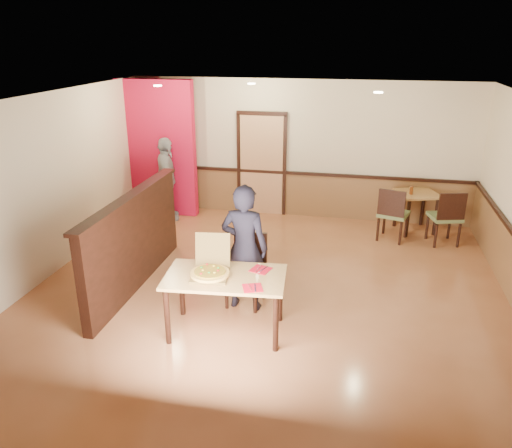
{
  "coord_description": "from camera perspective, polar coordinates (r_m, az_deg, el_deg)",
  "views": [
    {
      "loc": [
        1.2,
        -6.52,
        3.6
      ],
      "look_at": [
        -0.19,
        0.0,
        1.07
      ],
      "focal_mm": 35.0,
      "sensor_mm": 36.0,
      "label": 1
    }
  ],
  "objects": [
    {
      "name": "diner",
      "position": [
        6.76,
        -1.33,
        -2.77
      ],
      "size": [
        0.68,
        0.47,
        1.79
      ],
      "primitive_type": "imported",
      "rotation": [
        0.0,
        0.0,
        3.08
      ],
      "color": "black",
      "rests_on": "floor"
    },
    {
      "name": "diner_chair",
      "position": [
        7.04,
        -1.01,
        -4.79
      ],
      "size": [
        0.55,
        0.55,
        1.02
      ],
      "rotation": [
        0.0,
        0.0,
        -0.1
      ],
      "color": "#647544",
      "rests_on": "floor"
    },
    {
      "name": "spot_c",
      "position": [
        8.06,
        13.81,
        14.41
      ],
      "size": [
        0.14,
        0.14,
        0.02
      ],
      "primitive_type": "cylinder",
      "color": "beige",
      "rests_on": "ceiling"
    },
    {
      "name": "passerby",
      "position": [
        10.31,
        -10.17,
        5.04
      ],
      "size": [
        0.76,
        1.08,
        1.71
      ],
      "primitive_type": "imported",
      "rotation": [
        0.0,
        0.0,
        1.96
      ],
      "color": "#9C9BA3",
      "rests_on": "floor"
    },
    {
      "name": "side_chair_left",
      "position": [
        9.47,
        15.35,
        1.3
      ],
      "size": [
        0.63,
        0.63,
        1.02
      ],
      "rotation": [
        0.0,
        0.0,
        2.84
      ],
      "color": "#647544",
      "rests_on": "floor"
    },
    {
      "name": "wall_back",
      "position": [
        10.32,
        5.11,
        8.44
      ],
      "size": [
        7.0,
        0.0,
        7.0
      ],
      "primitive_type": "plane",
      "rotation": [
        1.57,
        0.0,
        0.0
      ],
      "color": "beige",
      "rests_on": "floor"
    },
    {
      "name": "booth_partition",
      "position": [
        7.64,
        -13.76,
        -1.84
      ],
      "size": [
        0.2,
        3.1,
        1.44
      ],
      "color": "black",
      "rests_on": "floor"
    },
    {
      "name": "side_table",
      "position": [
        10.09,
        17.9,
        2.47
      ],
      "size": [
        0.92,
        0.92,
        0.77
      ],
      "rotation": [
        0.0,
        0.0,
        0.34
      ],
      "color": "tan",
      "rests_on": "floor"
    },
    {
      "name": "floor",
      "position": [
        7.54,
        1.39,
        -7.71
      ],
      "size": [
        7.0,
        7.0,
        0.0
      ],
      "primitive_type": "plane",
      "color": "#C0754A",
      "rests_on": "ground"
    },
    {
      "name": "napkin_far",
      "position": [
        6.37,
        0.53,
        -5.22
      ],
      "size": [
        0.29,
        0.29,
        0.01
      ],
      "rotation": [
        0.0,
        0.0,
        -0.29
      ],
      "color": "red",
      "rests_on": "main_table"
    },
    {
      "name": "red_accent_panel",
      "position": [
        10.59,
        -11.18,
        8.45
      ],
      "size": [
        1.6,
        0.2,
        2.78
      ],
      "primitive_type": "cube",
      "color": "red",
      "rests_on": "floor"
    },
    {
      "name": "spot_b",
      "position": [
        9.27,
        -0.52,
        15.75
      ],
      "size": [
        0.14,
        0.14,
        0.02
      ],
      "primitive_type": "cylinder",
      "color": "beige",
      "rests_on": "ceiling"
    },
    {
      "name": "napkin_near",
      "position": [
        5.94,
        -0.4,
        -7.31
      ],
      "size": [
        0.29,
        0.29,
        0.01
      ],
      "rotation": [
        0.0,
        0.0,
        0.36
      ],
      "color": "red",
      "rests_on": "main_table"
    },
    {
      "name": "main_table",
      "position": [
        6.29,
        -3.53,
        -6.82
      ],
      "size": [
        1.56,
        0.98,
        0.8
      ],
      "rotation": [
        0.0,
        0.0,
        0.09
      ],
      "color": "tan",
      "rests_on": "floor"
    },
    {
      "name": "back_door",
      "position": [
        10.49,
        0.65,
        6.75
      ],
      "size": [
        0.9,
        0.06,
        2.1
      ],
      "primitive_type": "cube",
      "color": "tan",
      "rests_on": "wall_back"
    },
    {
      "name": "wainscot_back",
      "position": [
        10.54,
        4.92,
        3.36
      ],
      "size": [
        7.0,
        0.04,
        0.9
      ],
      "primitive_type": "cube",
      "color": "brown",
      "rests_on": "floor"
    },
    {
      "name": "chair_rail_back",
      "position": [
        10.39,
        4.99,
        5.8
      ],
      "size": [
        7.0,
        0.06,
        0.06
      ],
      "primitive_type": "cube",
      "color": "black",
      "rests_on": "wall_back"
    },
    {
      "name": "condiment",
      "position": [
        9.88,
        17.33,
        3.7
      ],
      "size": [
        0.06,
        0.06,
        0.15
      ],
      "primitive_type": "cylinder",
      "color": "brown",
      "rests_on": "side_table"
    },
    {
      "name": "pizza_box",
      "position": [
        6.24,
        -5.22,
        -5.33
      ],
      "size": [
        0.51,
        0.58,
        0.47
      ],
      "rotation": [
        0.0,
        0.0,
        0.13
      ],
      "color": "brown",
      "rests_on": "main_table"
    },
    {
      "name": "spot_a",
      "position": [
        9.06,
        -11.17,
        15.25
      ],
      "size": [
        0.14,
        0.14,
        0.02
      ],
      "primitive_type": "cylinder",
      "color": "beige",
      "rests_on": "ceiling"
    },
    {
      "name": "pizza",
      "position": [
        6.2,
        -5.29,
        -5.62
      ],
      "size": [
        0.57,
        0.57,
        0.03
      ],
      "primitive_type": "cylinder",
      "rotation": [
        0.0,
        0.0,
        0.21
      ],
      "color": "#E0B151",
      "rests_on": "pizza_box"
    },
    {
      "name": "side_chair_right",
      "position": [
        9.58,
        20.97,
        0.91
      ],
      "size": [
        0.62,
        0.62,
        1.03
      ],
      "rotation": [
        0.0,
        0.0,
        3.4
      ],
      "color": "#647544",
      "rests_on": "floor"
    },
    {
      "name": "ceiling",
      "position": [
        6.67,
        1.61,
        13.92
      ],
      "size": [
        7.0,
        7.0,
        0.0
      ],
      "primitive_type": "plane",
      "rotation": [
        3.14,
        0.0,
        0.0
      ],
      "color": "black",
      "rests_on": "wall_back"
    },
    {
      "name": "wall_left",
      "position": [
        8.33,
        -22.96,
        3.83
      ],
      "size": [
        0.0,
        7.0,
        7.0
      ],
      "primitive_type": "plane",
      "rotation": [
        1.57,
        0.0,
        1.57
      ],
      "color": "beige",
      "rests_on": "floor"
    }
  ]
}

